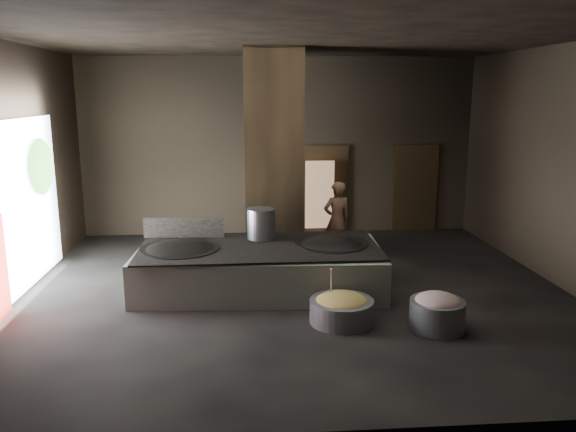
{
  "coord_description": "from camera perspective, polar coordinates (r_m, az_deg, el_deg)",
  "views": [
    {
      "loc": [
        -0.94,
        -9.89,
        3.59
      ],
      "look_at": [
        -0.08,
        0.77,
        1.25
      ],
      "focal_mm": 35.0,
      "sensor_mm": 36.0,
      "label": 1
    }
  ],
  "objects": [
    {
      "name": "meat_basin",
      "position": [
        9.12,
        14.9,
        -9.67
      ],
      "size": [
        1.07,
        1.07,
        0.47
      ],
      "primitive_type": "cylinder",
      "rotation": [
        0.0,
        0.0,
        0.32
      ],
      "color": "gray",
      "rests_on": "ground"
    },
    {
      "name": "floor",
      "position": [
        10.58,
        0.75,
        -7.78
      ],
      "size": [
        10.0,
        9.0,
        0.1
      ],
      "primitive_type": "cube",
      "color": "black",
      "rests_on": "ground"
    },
    {
      "name": "wok_right",
      "position": [
        10.58,
        4.43,
        -3.25
      ],
      "size": [
        1.32,
        1.32,
        0.37
      ],
      "primitive_type": "ellipsoid",
      "color": "black",
      "rests_on": "hearth_platform"
    },
    {
      "name": "wok_left",
      "position": [
        10.43,
        -10.9,
        -3.69
      ],
      "size": [
        1.41,
        1.41,
        0.39
      ],
      "primitive_type": "ellipsoid",
      "color": "black",
      "rests_on": "hearth_platform"
    },
    {
      "name": "left_opening",
      "position": [
        11.04,
        -25.85,
        0.71
      ],
      "size": [
        0.04,
        4.2,
        3.1
      ],
      "primitive_type": "cube",
      "color": "white",
      "rests_on": "ground"
    },
    {
      "name": "stock_pot",
      "position": [
        10.85,
        -2.75,
        -0.77
      ],
      "size": [
        0.55,
        0.55,
        0.59
      ],
      "primitive_type": "cylinder",
      "color": "#9D9FA4",
      "rests_on": "hearth_platform"
    },
    {
      "name": "left_wall",
      "position": [
        10.79,
        -27.04,
        3.87
      ],
      "size": [
        0.1,
        9.0,
        4.5
      ],
      "primitive_type": "cube",
      "color": "black",
      "rests_on": "ground"
    },
    {
      "name": "front_wall",
      "position": [
        5.58,
        5.18,
        -1.57
      ],
      "size": [
        10.0,
        0.1,
        4.5
      ],
      "primitive_type": "cube",
      "color": "black",
      "rests_on": "ground"
    },
    {
      "name": "pillar",
      "position": [
        11.88,
        -1.53,
        5.87
      ],
      "size": [
        1.2,
        1.2,
        4.5
      ],
      "primitive_type": "cube",
      "color": "black",
      "rests_on": "ground"
    },
    {
      "name": "right_wall",
      "position": [
        11.64,
        26.47,
        4.45
      ],
      "size": [
        0.1,
        9.0,
        4.5
      ],
      "primitive_type": "cube",
      "color": "black",
      "rests_on": "ground"
    },
    {
      "name": "veg_fill",
      "position": [
        9.07,
        5.48,
        -8.64
      ],
      "size": [
        0.84,
        0.84,
        0.26
      ],
      "primitive_type": "ellipsoid",
      "color": "#9EB055",
      "rests_on": "veg_basin"
    },
    {
      "name": "wok_right_rim",
      "position": [
        10.57,
        4.43,
        -2.89
      ],
      "size": [
        1.35,
        1.35,
        0.05
      ],
      "primitive_type": "cylinder",
      "color": "black",
      "rests_on": "hearth_platform"
    },
    {
      "name": "platform_cap",
      "position": [
        10.4,
        -2.9,
        -3.15
      ],
      "size": [
        4.39,
        2.11,
        0.03
      ],
      "primitive_type": "cube",
      "color": "black",
      "rests_on": "hearth_platform"
    },
    {
      "name": "splash_guard",
      "position": [
        11.13,
        -10.52,
        -1.17
      ],
      "size": [
        1.56,
        0.15,
        0.39
      ],
      "primitive_type": "cube",
      "rotation": [
        0.0,
        0.0,
        -0.06
      ],
      "color": "black",
      "rests_on": "hearth_platform"
    },
    {
      "name": "ladle",
      "position": [
        9.11,
        4.41,
        -7.17
      ],
      "size": [
        0.11,
        0.4,
        0.73
      ],
      "primitive_type": "cylinder",
      "rotation": [
        0.49,
        0.0,
        -0.21
      ],
      "color": "#9D9FA4",
      "rests_on": "veg_basin"
    },
    {
      "name": "meat_fill",
      "position": [
        9.05,
        14.97,
        -8.4
      ],
      "size": [
        0.7,
        0.7,
        0.27
      ],
      "primitive_type": "ellipsoid",
      "color": "#AF7569",
      "rests_on": "meat_basin"
    },
    {
      "name": "doorway_near",
      "position": [
        14.71,
        3.8,
        2.57
      ],
      "size": [
        1.18,
        0.08,
        2.38
      ],
      "primitive_type": "cube",
      "color": "black",
      "rests_on": "ground"
    },
    {
      "name": "doorway_far_glow",
      "position": [
        15.24,
        12.7,
        2.45
      ],
      "size": [
        0.89,
        0.04,
        2.1
      ],
      "primitive_type": "cube",
      "color": "#8C6647",
      "rests_on": "ground"
    },
    {
      "name": "tree_silhouette",
      "position": [
        11.93,
        -23.8,
        4.61
      ],
      "size": [
        0.28,
        1.1,
        1.1
      ],
      "primitive_type": "ellipsoid",
      "color": "#194714",
      "rests_on": "left_opening"
    },
    {
      "name": "cook",
      "position": [
        12.42,
        4.98,
        -0.41
      ],
      "size": [
        0.7,
        0.54,
        1.72
      ],
      "primitive_type": "imported",
      "rotation": [
        0.0,
        0.0,
        3.37
      ],
      "color": "#966B4C",
      "rests_on": "ground"
    },
    {
      "name": "veg_basin",
      "position": [
        9.13,
        5.46,
        -9.59
      ],
      "size": [
        1.23,
        1.23,
        0.38
      ],
      "primitive_type": "cylinder",
      "rotation": [
        0.0,
        0.0,
        0.23
      ],
      "color": "gray",
      "rests_on": "ground"
    },
    {
      "name": "doorway_near_glow",
      "position": [
        14.4,
        3.23,
        2.16
      ],
      "size": [
        0.74,
        0.04,
        1.75
      ],
      "primitive_type": "cube",
      "color": "#8C6647",
      "rests_on": "ground"
    },
    {
      "name": "hearth_platform",
      "position": [
        10.52,
        -2.88,
        -5.38
      ],
      "size": [
        4.6,
        2.39,
        0.78
      ],
      "primitive_type": "cube",
      "rotation": [
        0.0,
        0.0,
        -0.06
      ],
      "color": "#B1C2AE",
      "rests_on": "ground"
    },
    {
      "name": "back_wall",
      "position": [
        14.53,
        -0.91,
        7.05
      ],
      "size": [
        10.0,
        0.1,
        4.5
      ],
      "primitive_type": "cube",
      "color": "black",
      "rests_on": "ground"
    },
    {
      "name": "ceiling",
      "position": [
        9.98,
        0.83,
        17.87
      ],
      "size": [
        10.0,
        9.0,
        0.1
      ],
      "primitive_type": "cube",
      "color": "black",
      "rests_on": "back_wall"
    },
    {
      "name": "doorway_far",
      "position": [
        15.24,
        12.78,
        2.63
      ],
      "size": [
        1.18,
        0.08,
        2.38
      ],
      "primitive_type": "cube",
      "color": "black",
      "rests_on": "ground"
    },
    {
      "name": "wok_left_rim",
      "position": [
        10.41,
        -10.91,
        -3.31
      ],
      "size": [
        1.44,
        1.44,
        0.05
      ],
      "primitive_type": "cylinder",
      "color": "black",
      "rests_on": "hearth_platform"
    }
  ]
}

